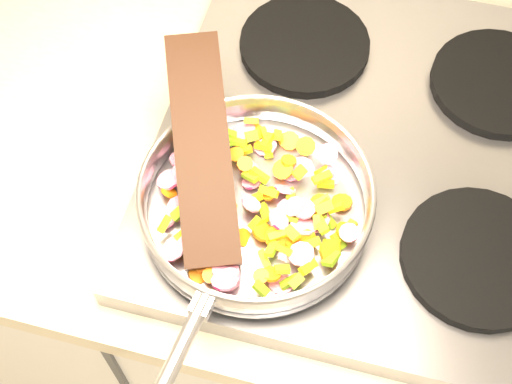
# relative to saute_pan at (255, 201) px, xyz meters

# --- Properties ---
(cooktop) EXTENTS (0.60, 0.60, 0.04)m
(cooktop) POSITION_rel_saute_pan_xyz_m (0.14, 0.15, -0.07)
(cooktop) COLOR #939399
(cooktop) RESTS_ON counter_top
(grate_fl) EXTENTS (0.19, 0.19, 0.02)m
(grate_fl) POSITION_rel_saute_pan_xyz_m (-0.00, 0.01, -0.04)
(grate_fl) COLOR black
(grate_fl) RESTS_ON cooktop
(grate_fr) EXTENTS (0.19, 0.19, 0.02)m
(grate_fr) POSITION_rel_saute_pan_xyz_m (0.28, 0.01, -0.04)
(grate_fr) COLOR black
(grate_fr) RESTS_ON cooktop
(grate_bl) EXTENTS (0.19, 0.19, 0.02)m
(grate_bl) POSITION_rel_saute_pan_xyz_m (-0.00, 0.29, -0.04)
(grate_bl) COLOR black
(grate_bl) RESTS_ON cooktop
(grate_br) EXTENTS (0.19, 0.19, 0.02)m
(grate_br) POSITION_rel_saute_pan_xyz_m (0.28, 0.29, -0.04)
(grate_br) COLOR black
(grate_br) RESTS_ON cooktop
(saute_pan) EXTENTS (0.32, 0.49, 0.05)m
(saute_pan) POSITION_rel_saute_pan_xyz_m (0.00, 0.00, 0.00)
(saute_pan) COLOR #9E9EA5
(saute_pan) RESTS_ON grate_fl
(vegetable_heap) EXTENTS (0.27, 0.26, 0.05)m
(vegetable_heap) POSITION_rel_saute_pan_xyz_m (-0.00, 0.00, -0.01)
(vegetable_heap) COLOR #E41660
(vegetable_heap) RESTS_ON saute_pan
(wooden_spatula) EXTENTS (0.17, 0.29, 0.09)m
(wooden_spatula) POSITION_rel_saute_pan_xyz_m (-0.08, 0.04, 0.03)
(wooden_spatula) COLOR black
(wooden_spatula) RESTS_ON saute_pan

